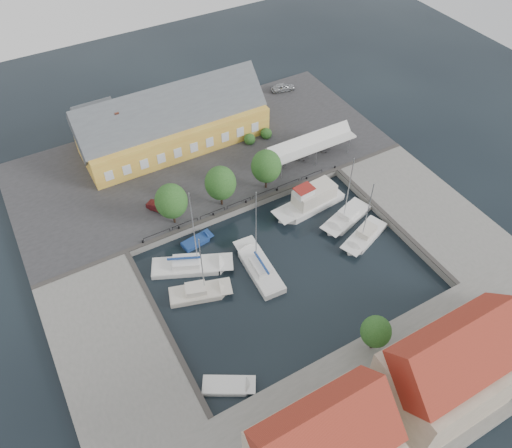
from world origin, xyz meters
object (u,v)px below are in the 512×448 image
at_px(tent_canopy, 310,144).
at_px(trawler, 311,201).
at_px(west_boat_a, 190,267).
at_px(west_boat_b, 199,293).
at_px(center_sailboat, 260,269).
at_px(east_boat_a, 346,218).
at_px(warehouse, 169,124).
at_px(car_silver, 283,87).
at_px(car_red, 160,207).
at_px(east_boat_b, 364,237).
at_px(launch_nw, 197,242).
at_px(launch_sw, 228,386).

relative_size(tent_canopy, trawler, 1.28).
distance_m(west_boat_a, west_boat_b, 4.29).
relative_size(center_sailboat, east_boat_a, 1.11).
height_order(trawler, west_boat_b, west_boat_b).
relative_size(warehouse, center_sailboat, 2.19).
xyz_separation_m(car_silver, east_boat_a, (-8.59, -30.60, -1.45)).
bearing_deg(car_silver, center_sailboat, 155.11).
xyz_separation_m(car_silver, car_red, (-30.30, -17.51, -0.10)).
bearing_deg(car_red, center_sailboat, -99.06).
bearing_deg(center_sailboat, warehouse, 89.49).
bearing_deg(east_boat_b, tent_canopy, 82.58).
relative_size(warehouse, east_boat_b, 2.66).
distance_m(trawler, west_boat_a, 19.19).
distance_m(car_silver, launch_nw, 37.23).
relative_size(car_red, west_boat_b, 0.36).
bearing_deg(west_boat_b, center_sailboat, -2.75).
distance_m(car_red, east_boat_b, 27.61).
relative_size(center_sailboat, west_boat_a, 0.98).
distance_m(trawler, launch_nw, 16.68).
height_order(center_sailboat, west_boat_b, center_sailboat).
bearing_deg(car_silver, west_boat_b, 146.42).
bearing_deg(west_boat_b, tent_canopy, 29.40).
relative_size(west_boat_a, launch_sw, 2.30).
relative_size(east_boat_a, west_boat_b, 1.13).
height_order(car_silver, launch_sw, car_silver).
distance_m(warehouse, trawler, 25.02).
distance_m(car_silver, center_sailboat, 40.00).
bearing_deg(west_boat_b, east_boat_a, 3.77).
bearing_deg(car_red, east_boat_b, -72.20).
relative_size(trawler, east_boat_a, 0.94).
xyz_separation_m(center_sailboat, west_boat_b, (-8.07, 0.39, -0.10)).
bearing_deg(center_sailboat, east_boat_b, -7.87).
bearing_deg(east_boat_a, car_red, 148.92).
bearing_deg(car_red, warehouse, 27.30).
distance_m(center_sailboat, launch_nw, 9.39).
distance_m(car_red, east_boat_a, 25.38).
height_order(west_boat_b, launch_nw, west_boat_b).
bearing_deg(east_boat_b, east_boat_a, 89.94).
bearing_deg(trawler, tent_canopy, 57.95).
xyz_separation_m(warehouse, trawler, (11.54, -21.93, -3.41)).
xyz_separation_m(car_red, trawler, (18.79, -8.62, -0.59)).
xyz_separation_m(trawler, launch_sw, (-22.17, -17.93, -0.93)).
xyz_separation_m(trawler, east_boat_a, (2.92, -4.46, -0.75)).
xyz_separation_m(west_boat_b, launch_sw, (-2.31, -11.97, -0.17)).
xyz_separation_m(car_red, east_boat_b, (21.70, -17.01, -1.35)).
height_order(east_boat_b, west_boat_a, west_boat_a).
relative_size(center_sailboat, launch_nw, 2.95).
xyz_separation_m(center_sailboat, east_boat_b, (14.70, -2.03, -0.10)).
relative_size(east_boat_b, launch_nw, 2.43).
distance_m(tent_canopy, center_sailboat, 22.43).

